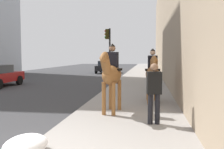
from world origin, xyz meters
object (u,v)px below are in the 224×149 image
at_px(mounted_horse_far, 153,73).
at_px(traffic_light_near_curb, 109,47).
at_px(pedestrian_greeting, 154,89).
at_px(mounted_horse_near, 111,74).
at_px(car_mid_lane, 106,67).

height_order(mounted_horse_far, traffic_light_near_curb, traffic_light_near_curb).
xyz_separation_m(pedestrian_greeting, traffic_light_near_curb, (10.93, 2.98, 1.56)).
bearing_deg(mounted_horse_near, pedestrian_greeting, 53.04).
distance_m(pedestrian_greeting, car_mid_lane, 23.68).
bearing_deg(car_mid_lane, mounted_horse_far, 14.92).
xyz_separation_m(mounted_horse_near, car_mid_lane, (21.84, 3.76, -0.66)).
bearing_deg(traffic_light_near_curb, pedestrian_greeting, -164.75).
distance_m(mounted_horse_far, car_mid_lane, 20.42).
xyz_separation_m(pedestrian_greeting, car_mid_lane, (23.11, 5.15, -0.33)).
bearing_deg(car_mid_lane, traffic_light_near_curb, 10.37).
distance_m(pedestrian_greeting, traffic_light_near_curb, 11.44).
bearing_deg(pedestrian_greeting, mounted_horse_near, 40.11).
xyz_separation_m(car_mid_lane, traffic_light_near_curb, (-12.18, -2.17, 1.89)).
bearing_deg(pedestrian_greeting, traffic_light_near_curb, 8.00).
distance_m(mounted_horse_far, traffic_light_near_curb, 8.25).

